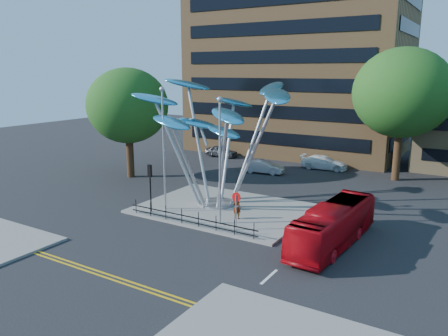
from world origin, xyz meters
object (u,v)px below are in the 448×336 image
Objects in this scene: tree_left at (128,106)px; traffic_light_island at (150,178)px; parked_car_left at (221,151)px; no_entry_sign_island at (236,204)px; parked_car_mid at (264,167)px; street_lamp_left at (163,138)px; parked_car_right at (324,163)px; pedestrian at (237,208)px; leaf_sculpture at (217,115)px; tree_right at (403,93)px; street_lamp_right at (220,150)px; red_bus at (333,225)px.

traffic_light_island is at bearing -39.81° from tree_left.
parked_car_left is (2.21, 13.00, -6.13)m from tree_left.
tree_left is 18.35m from no_entry_sign_island.
parked_car_mid is at bearing 37.90° from tree_left.
street_lamp_left is 20.68m from parked_car_right.
parked_car_right is at bearing -94.37° from pedestrian.
parked_car_left is 9.49m from parked_car_mid.
leaf_sculpture is 1.45× the size of street_lamp_left.
street_lamp_left reaches higher than no_entry_sign_island.
tree_left is at bearing 125.52° from parked_car_right.
tree_right is 18.37m from leaf_sculpture.
parked_car_right is at bearing 80.08° from leaf_sculpture.
tree_left is at bearing -151.39° from tree_right.
street_lamp_right is (2.57, -3.68, -1.78)m from leaf_sculpture.
street_lamp_left reaches higher than traffic_light_island.
tree_right is at bearing 55.95° from street_lamp_left.
tree_right is 21.14m from parked_car_left.
parked_car_left is at bearing 108.32° from traffic_light_island.
street_lamp_left is 5.03m from street_lamp_right.
traffic_light_island is at bearing 167.85° from parked_car_mid.
red_bus is at bearing 0.42° from street_lamp_left.
no_entry_sign_island reaches higher than pedestrian.
leaf_sculpture is 5.19× the size of no_entry_sign_island.
leaf_sculpture is at bearing 164.38° from parked_car_right.
street_lamp_left is at bearing -34.38° from tree_left.
street_lamp_right is 2.09× the size of parked_car_mid.
traffic_light_island is 0.72× the size of parked_car_right.
tree_left is at bearing 168.15° from parked_car_left.
street_lamp_right reaches higher than traffic_light_island.
leaf_sculpture is 3.71× the size of traffic_light_island.
red_bus is 20.63m from parked_car_right.
tree_left is 23.49m from red_bus.
tree_left reaches higher than street_lamp_left.
street_lamp_right is 3.64m from no_entry_sign_island.
tree_right is at bearing -116.73° from pedestrian.
pedestrian is 0.38× the size of parked_car_mid.
red_bus is at bearing -17.22° from leaf_sculpture.
street_lamp_left is at bearing 169.49° from parked_car_mid.
tree_right is 20.25m from pedestrian.
parked_car_right is (0.27, 19.95, -4.40)m from street_lamp_right.
street_lamp_left is 2.22× the size of parked_car_mid.
tree_right is 19.62m from red_bus.
street_lamp_left is at bearing 174.29° from street_lamp_right.
traffic_light_island is at bearing -171.40° from red_bus.
no_entry_sign_island is 24.72m from parked_car_left.
parked_car_left is at bearing 110.49° from street_lamp_left.
tree_right is 3.05× the size of parked_car_mid.
tree_right is 1.46× the size of street_lamp_right.
street_lamp_left is at bearing 4.12° from pedestrian.
pedestrian is 18.56m from parked_car_right.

